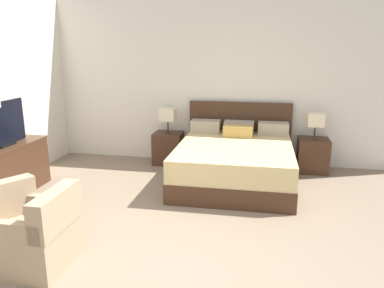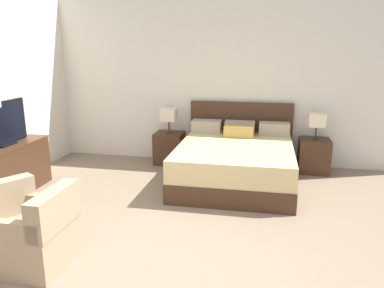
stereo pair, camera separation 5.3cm
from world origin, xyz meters
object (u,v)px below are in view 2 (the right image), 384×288
bed (235,161)px  nightstand_right (314,156)px  table_lamp_right (317,120)px  nightstand_left (169,148)px  table_lamp_left (169,115)px  dresser (8,169)px  armchair_companion (35,236)px  tv (3,124)px

bed → nightstand_right: bed is taller
table_lamp_right → nightstand_right: bearing=-90.0°
nightstand_left → table_lamp_left: bearing=90.0°
nightstand_left → table_lamp_right: (2.47, 0.00, 0.60)m
table_lamp_left → dresser: size_ratio=0.32×
bed → dresser: bed is taller
bed → armchair_companion: 3.12m
tv → table_lamp_left: bearing=46.0°
bed → table_lamp_left: bearing=149.4°
nightstand_right → nightstand_left: bearing=180.0°
nightstand_left → dresser: size_ratio=0.41×
nightstand_right → dresser: size_ratio=0.41×
bed → dresser: bearing=-159.3°
table_lamp_right → table_lamp_left: bearing=180.0°
armchair_companion → bed: bearing=58.0°
nightstand_right → dresser: (-4.28, -1.88, 0.09)m
table_lamp_right → dresser: size_ratio=0.32×
bed → nightstand_right: size_ratio=3.70×
table_lamp_left → table_lamp_right: (2.47, 0.00, 0.00)m
armchair_companion → dresser: bearing=133.0°
nightstand_left → table_lamp_right: table_lamp_right is taller
bed → tv: 3.32m
nightstand_left → armchair_companion: (-0.42, -3.37, 0.01)m
table_lamp_left → dresser: (-1.82, -1.88, -0.50)m
tv → nightstand_right: bearing=23.6°
dresser → table_lamp_right: bearing=23.7°
table_lamp_left → table_lamp_right: size_ratio=1.00×
nightstand_left → armchair_companion: size_ratio=0.73×
nightstand_right → armchair_companion: armchair_companion is taller
table_lamp_right → dresser: bearing=-156.3°
nightstand_right → table_lamp_left: (-2.47, 0.00, 0.60)m
nightstand_left → tv: tv is taller
bed → tv: size_ratio=2.22×
nightstand_right → armchair_companion: (-2.89, -3.37, 0.01)m
nightstand_right → table_lamp_right: (0.00, 0.00, 0.60)m
bed → nightstand_left: bearing=149.4°
nightstand_left → table_lamp_right: bearing=0.0°
nightstand_right → dresser: dresser is taller
nightstand_left → nightstand_right: (2.47, 0.00, 0.00)m
dresser → armchair_companion: armchair_companion is taller
bed → table_lamp_left: size_ratio=4.76×
table_lamp_right → tv: tv is taller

